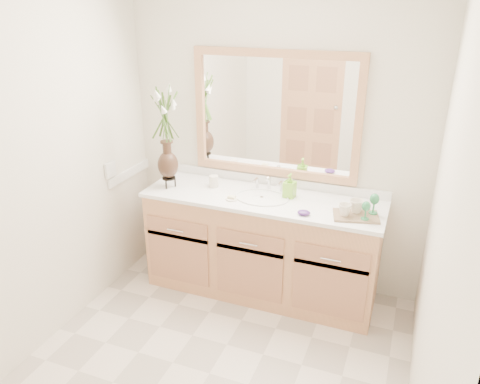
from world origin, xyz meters
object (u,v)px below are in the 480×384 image
at_px(flower_vase, 165,121).
at_px(soap_bottle, 290,187).
at_px(tray, 356,216).
at_px(tumbler, 214,181).

height_order(flower_vase, soap_bottle, flower_vase).
bearing_deg(soap_bottle, flower_vase, -162.66).
bearing_deg(soap_bottle, tray, -9.94).
xyz_separation_m(flower_vase, tumbler, (0.33, 0.13, -0.49)).
distance_m(flower_vase, tray, 1.57).
xyz_separation_m(tumbler, soap_bottle, (0.62, 0.02, 0.04)).
distance_m(tumbler, soap_bottle, 0.62).
bearing_deg(flower_vase, tumbler, 21.85).
bearing_deg(tumbler, flower_vase, -158.15).
distance_m(flower_vase, soap_bottle, 1.06).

